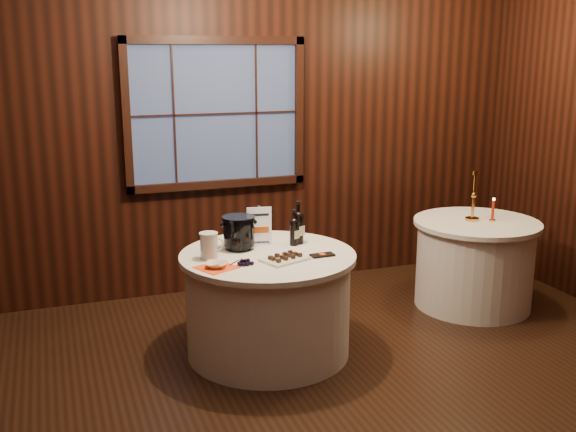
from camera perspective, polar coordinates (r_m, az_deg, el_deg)
name	(u,v)px	position (r m, az deg, el deg)	size (l,w,h in m)	color
ground	(319,418)	(4.32, 2.66, -16.73)	(6.00, 6.00, 0.00)	black
back_wall	(216,125)	(6.12, -6.15, 7.64)	(6.00, 0.10, 3.00)	black
main_table	(268,303)	(5.00, -1.70, -7.39)	(1.28, 1.28, 0.77)	white
side_table	(474,263)	(6.13, 15.49, -3.86)	(1.08, 1.08, 0.77)	white
sign_stand	(259,231)	(5.08, -2.44, -1.29)	(0.18, 0.11, 0.30)	silver
port_bottle_left	(294,230)	(5.05, 0.51, -1.18)	(0.07, 0.08, 0.27)	black
port_bottle_right	(298,225)	(5.09, 0.88, -0.79)	(0.08, 0.09, 0.33)	black
ice_bucket	(239,232)	(4.96, -4.18, -1.35)	(0.24, 0.24, 0.25)	black
chocolate_plate	(285,258)	(4.71, -0.27, -3.58)	(0.37, 0.31, 0.04)	white
chocolate_box	(322,255)	(4.82, 2.92, -3.32)	(0.17, 0.09, 0.01)	black
grape_bunch	(245,262)	(4.62, -3.67, -3.91)	(0.18, 0.09, 0.04)	black
glass_pitcher	(209,245)	(4.77, -6.70, -2.49)	(0.17, 0.13, 0.19)	silver
orange_napkin	(216,267)	(4.59, -6.09, -4.36)	(0.23, 0.23, 0.00)	#FA4615
cracker_bowl	(216,265)	(4.58, -6.09, -4.12)	(0.14, 0.14, 0.04)	white
brass_candlestick	(473,203)	(6.00, 15.40, 1.11)	(0.12, 0.12, 0.43)	#C68C3D
red_candle	(493,212)	(6.04, 16.95, 0.34)	(0.06, 0.06, 0.20)	#C68C3D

